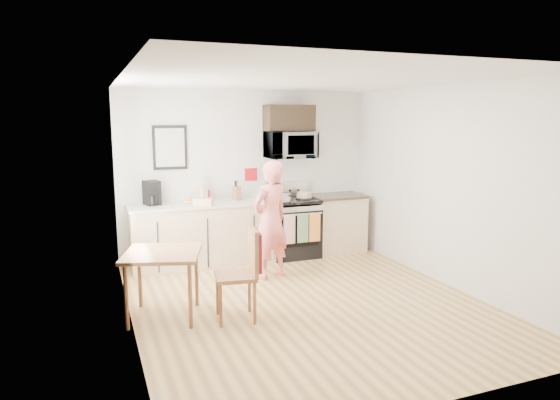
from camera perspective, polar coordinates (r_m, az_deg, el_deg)
name	(u,v)px	position (r m, az deg, el deg)	size (l,w,h in m)	color
floor	(307,303)	(6.08, 3.14, -11.67)	(4.60, 4.60, 0.00)	olive
back_wall	(248,174)	(7.87, -3.71, 2.93)	(4.00, 0.04, 2.60)	beige
front_wall	(440,241)	(3.81, 17.80, -4.45)	(4.00, 0.04, 2.60)	beige
left_wall	(127,206)	(5.24, -17.05, -0.71)	(0.04, 4.60, 2.60)	beige
right_wall	(449,187)	(6.81, 18.76, 1.45)	(0.04, 4.60, 2.60)	beige
ceiling	(309,79)	(5.69, 3.38, 13.59)	(4.00, 4.60, 0.04)	silver
window	(124,173)	(6.00, -17.41, 2.92)	(0.06, 1.40, 1.50)	white
cabinet_left	(203,235)	(7.53, -8.77, -4.03)	(2.10, 0.60, 0.90)	tan
countertop_left	(202,204)	(7.43, -8.86, -0.50)	(2.14, 0.64, 0.04)	beige
cabinet_right	(336,224)	(8.28, 6.47, -2.75)	(0.84, 0.60, 0.90)	tan
countertop_right	(337,196)	(8.20, 6.53, 0.47)	(0.88, 0.64, 0.04)	black
range	(292,229)	(7.93, 1.42, -3.33)	(0.76, 0.70, 1.16)	black
microwave	(290,145)	(7.84, 1.16, 6.30)	(0.76, 0.51, 0.42)	silver
upper_cabinet	(289,118)	(7.87, 1.04, 9.37)	(0.76, 0.35, 0.40)	black
wall_art	(170,147)	(7.54, -12.47, 5.88)	(0.50, 0.04, 0.65)	black
wall_trivet	(251,174)	(7.87, -3.33, 2.94)	(0.20, 0.02, 0.20)	#B80F14
person	(271,220)	(6.78, -1.09, -2.28)	(0.59, 0.39, 1.62)	#D93B3B
dining_table	(162,259)	(5.61, -13.28, -6.63)	(0.86, 0.86, 0.74)	brown
chair	(248,261)	(5.44, -3.64, -6.96)	(0.53, 0.49, 1.01)	brown
knife_block	(237,193)	(7.66, -4.96, 0.79)	(0.09, 0.13, 0.20)	brown
utensil_crock	(206,191)	(7.63, -8.50, 1.04)	(0.12, 0.12, 0.37)	#B80F14
fruit_bowl	(189,201)	(7.44, -10.37, -0.09)	(0.25, 0.25, 0.09)	white
milk_carton	(204,195)	(7.43, -8.71, 0.55)	(0.09, 0.09, 0.23)	tan
coffee_maker	(152,194)	(7.39, -14.43, 0.71)	(0.25, 0.32, 0.35)	black
bread_bag	(203,202)	(7.24, -8.74, -0.19)	(0.28, 0.13, 0.10)	tan
cake	(304,196)	(7.86, 2.80, 0.50)	(0.28, 0.28, 0.09)	black
kettle	(277,191)	(7.93, -0.30, 1.03)	(0.19, 0.19, 0.24)	white
pot	(284,198)	(7.60, 0.52, 0.28)	(0.21, 0.35, 0.11)	silver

